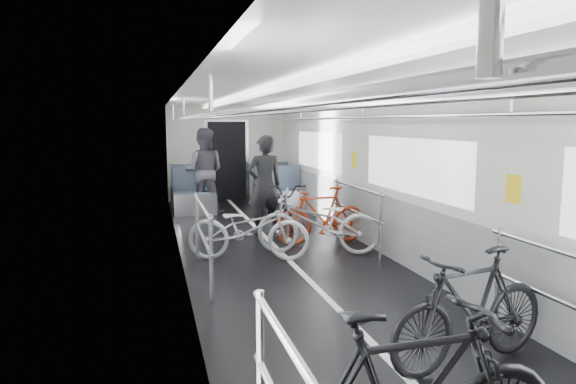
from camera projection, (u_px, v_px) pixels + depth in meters
name	position (u px, v px, depth m)	size (l,w,h in m)	color
car_shell	(273.00, 176.00, 8.18)	(3.02, 14.01, 2.41)	black
bike_left_far	(248.00, 229.00, 7.39)	(0.62, 1.76, 0.93)	silver
bike_right_near	(471.00, 308.00, 4.14)	(0.46, 1.63, 0.98)	black
bike_right_mid	(318.00, 222.00, 7.72)	(0.65, 1.85, 0.97)	#AAABAF
bike_right_far	(322.00, 216.00, 8.36)	(0.45, 1.58, 0.95)	#A03113
bike_aisle	(282.00, 208.00, 9.07)	(0.63, 1.81, 0.95)	black
person_standing	(265.00, 185.00, 9.04)	(0.64, 0.42, 1.76)	black
person_seated	(204.00, 171.00, 11.16)	(0.91, 0.71, 1.87)	#332E36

